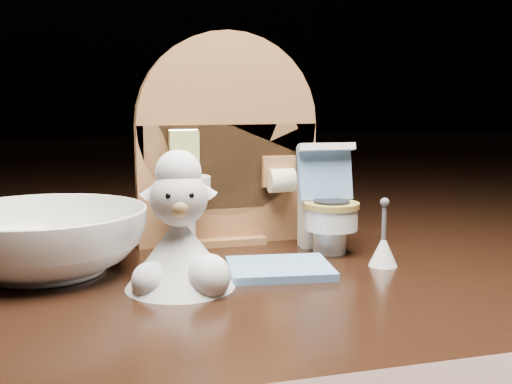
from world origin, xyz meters
TOP-DOWN VIEW (x-y plane):
  - backdrop_panel at (-0.00, 0.06)m, footprint 0.13×0.05m
  - toy_toilet at (0.06, 0.02)m, footprint 0.04×0.05m
  - bath_mat at (0.01, -0.02)m, footprint 0.07×0.06m
  - toilet_brush at (0.08, -0.03)m, footprint 0.02×0.02m
  - plush_lamb at (-0.05, -0.04)m, footprint 0.06×0.06m
  - ceramic_bowl at (-0.13, 0.02)m, footprint 0.15×0.15m

SIDE VIEW (x-z plane):
  - bath_mat at x=0.01m, z-range 0.00..0.00m
  - toilet_brush at x=0.08m, z-range -0.01..0.03m
  - ceramic_bowl at x=-0.13m, z-range 0.00..0.04m
  - toy_toilet at x=0.06m, z-range -0.01..0.06m
  - plush_lamb at x=-0.05m, z-range -0.01..0.07m
  - backdrop_panel at x=0.00m, z-range -0.01..0.14m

